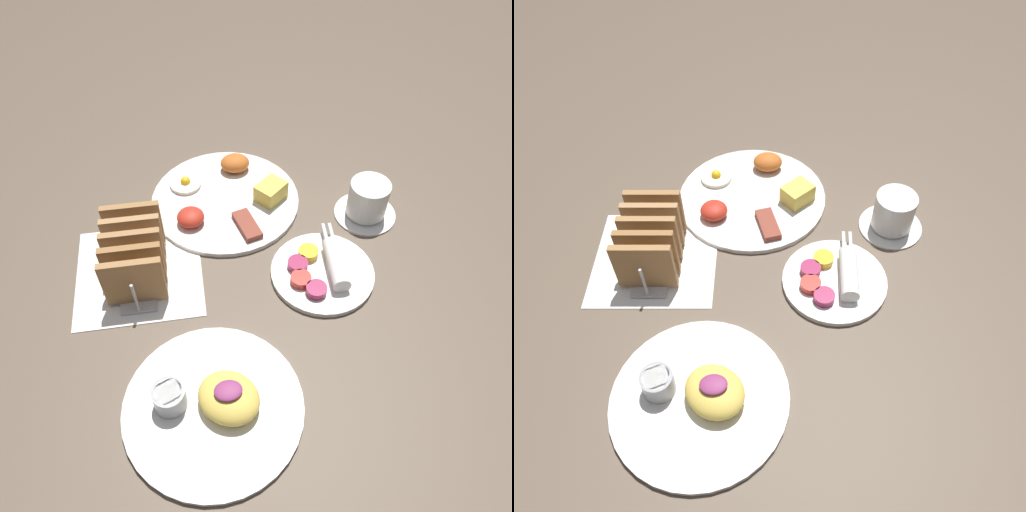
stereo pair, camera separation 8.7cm
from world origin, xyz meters
TOP-DOWN VIEW (x-y plane):
  - ground_plane at (0.00, 0.00)m, footprint 3.00×3.00m
  - napkin_flat at (-0.15, 0.05)m, footprint 0.22×0.22m
  - plate_breakfast at (0.02, 0.21)m, footprint 0.29×0.29m
  - plate_condiments at (0.17, -0.00)m, footprint 0.18×0.19m
  - plate_foreground at (-0.05, -0.22)m, footprint 0.26×0.26m
  - toast_rack at (-0.15, 0.05)m, footprint 0.10×0.18m
  - coffee_cup at (0.29, 0.13)m, footprint 0.12×0.12m

SIDE VIEW (x-z plane):
  - ground_plane at x=0.00m, z-range 0.00..0.00m
  - napkin_flat at x=-0.15m, z-range 0.00..0.00m
  - plate_breakfast at x=0.02m, z-range -0.01..0.03m
  - plate_condiments at x=0.17m, z-range -0.01..0.03m
  - plate_foreground at x=-0.05m, z-range -0.01..0.04m
  - coffee_cup at x=0.29m, z-range 0.00..0.08m
  - toast_rack at x=-0.15m, z-range 0.00..0.10m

